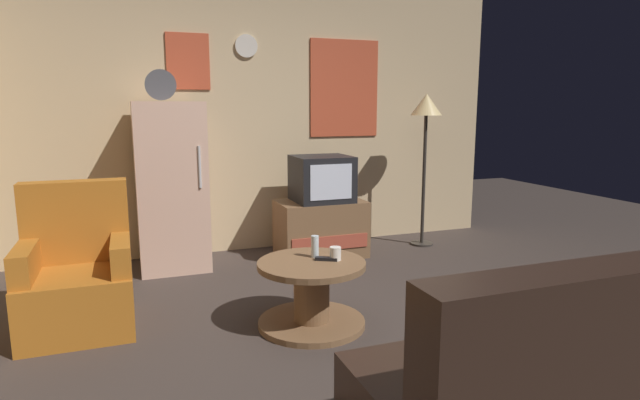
# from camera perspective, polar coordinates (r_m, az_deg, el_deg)

# --- Properties ---
(ground_plane) EXTENTS (12.00, 12.00, 0.00)m
(ground_plane) POSITION_cam_1_polar(r_m,az_deg,el_deg) (3.42, 4.10, -15.12)
(ground_plane) COLOR #3D332D
(wall_with_art) EXTENTS (5.20, 0.12, 2.69)m
(wall_with_art) POSITION_cam_1_polar(r_m,az_deg,el_deg) (5.42, -6.51, 8.91)
(wall_with_art) COLOR #D1B284
(wall_with_art) RESTS_ON ground_plane
(fridge) EXTENTS (0.60, 0.62, 1.77)m
(fridge) POSITION_cam_1_polar(r_m,az_deg,el_deg) (4.89, -15.91, 1.48)
(fridge) COLOR beige
(fridge) RESTS_ON ground_plane
(tv_stand) EXTENTS (0.84, 0.53, 0.55)m
(tv_stand) POSITION_cam_1_polar(r_m,az_deg,el_deg) (5.16, 0.08, -3.12)
(tv_stand) COLOR brown
(tv_stand) RESTS_ON ground_plane
(crt_tv) EXTENTS (0.54, 0.51, 0.44)m
(crt_tv) POSITION_cam_1_polar(r_m,az_deg,el_deg) (5.07, 0.20, 2.34)
(crt_tv) COLOR black
(crt_tv) RESTS_ON tv_stand
(standing_lamp) EXTENTS (0.32, 0.32, 1.59)m
(standing_lamp) POSITION_cam_1_polar(r_m,az_deg,el_deg) (5.56, 11.47, 8.91)
(standing_lamp) COLOR #332D28
(standing_lamp) RESTS_ON ground_plane
(coffee_table) EXTENTS (0.72, 0.72, 0.45)m
(coffee_table) POSITION_cam_1_polar(r_m,az_deg,el_deg) (3.55, -0.92, -10.18)
(coffee_table) COLOR brown
(coffee_table) RESTS_ON ground_plane
(wine_glass) EXTENTS (0.05, 0.05, 0.15)m
(wine_glass) POSITION_cam_1_polar(r_m,az_deg,el_deg) (3.56, -0.55, -5.09)
(wine_glass) COLOR silver
(wine_glass) RESTS_ON coffee_table
(mug_ceramic_white) EXTENTS (0.08, 0.08, 0.09)m
(mug_ceramic_white) POSITION_cam_1_polar(r_m,az_deg,el_deg) (3.50, 1.68, -5.85)
(mug_ceramic_white) COLOR silver
(mug_ceramic_white) RESTS_ON coffee_table
(remote_control) EXTENTS (0.15, 0.11, 0.02)m
(remote_control) POSITION_cam_1_polar(r_m,az_deg,el_deg) (3.50, 0.69, -6.42)
(remote_control) COLOR black
(remote_control) RESTS_ON coffee_table
(armchair) EXTENTS (0.68, 0.68, 0.96)m
(armchair) POSITION_cam_1_polar(r_m,az_deg,el_deg) (3.86, -24.89, -7.70)
(armchair) COLOR #B2661E
(armchair) RESTS_ON ground_plane
(couch) EXTENTS (1.70, 0.80, 0.92)m
(couch) POSITION_cam_1_polar(r_m,az_deg,el_deg) (2.50, 25.46, -18.08)
(couch) COLOR black
(couch) RESTS_ON ground_plane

